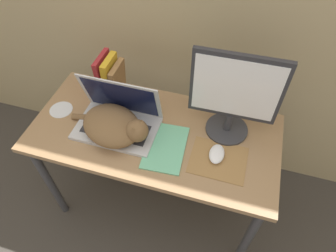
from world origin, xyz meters
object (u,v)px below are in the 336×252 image
Objects in this scene: cat at (114,126)px; external_monitor at (234,95)px; cd_disc at (61,110)px; laptop at (118,119)px; book_row at (111,78)px; computer_mouse at (217,154)px; notepad at (166,147)px.

external_monitor is (0.51, 0.18, 0.17)m from cat.
cat is 3.56× the size of cd_disc.
laptop reaches higher than book_row.
laptop is at bearing -60.28° from book_row.
computer_mouse is 0.45× the size of book_row.
laptop is 3.61× the size of computer_mouse.
notepad is at bearing -143.31° from external_monitor.
laptop is 0.27m from notepad.
book_row is 0.84× the size of notepad.
computer_mouse is 0.84m from cd_disc.
computer_mouse reaches higher than notepad.
laptop is 0.93× the size of cat.
book_row reaches higher than cd_disc.
notepad is at bearing -175.21° from computer_mouse.
computer_mouse is at bearing -4.07° from cd_disc.
external_monitor reaches higher than cat.
cat is 1.75× the size of book_row.
computer_mouse is at bearing -96.16° from external_monitor.
laptop is 0.50m from computer_mouse.
external_monitor is 1.54× the size of notepad.
book_row is 0.48m from notepad.
external_monitor is at bearing -6.97° from book_row.
laptop is at bearing 165.78° from notepad.
book_row is 0.31m from cd_disc.
cd_disc is (-0.22, -0.19, -0.11)m from book_row.
cat is 0.57m from external_monitor.
book_row is (-0.63, 0.08, -0.12)m from external_monitor.
external_monitor reaches higher than computer_mouse.
cat is at bearing -11.69° from cd_disc.
external_monitor is (0.52, 0.12, 0.19)m from laptop.
external_monitor is 4.06× the size of computer_mouse.
book_row is at bearing 115.30° from cat.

